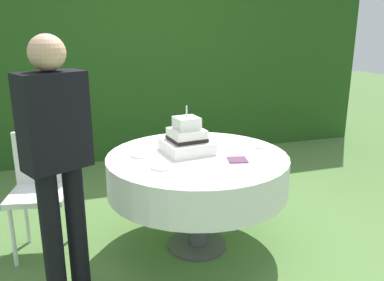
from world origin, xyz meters
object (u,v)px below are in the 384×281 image
object	(u,v)px
serving_plate_left	(162,167)
garden_chair	(41,181)
serving_plate_near	(258,146)
wedding_cake	(187,139)
standing_person	(57,155)
serving_plate_far	(141,155)
cake_table	(197,172)
napkin_stack	(237,160)

from	to	relation	value
serving_plate_left	garden_chair	xyz separation A→B (m)	(-0.79, 0.53, -0.20)
serving_plate_near	garden_chair	size ratio (longest dim) A/B	0.14
wedding_cake	serving_plate_near	bearing A→B (deg)	-4.53
garden_chair	standing_person	bearing A→B (deg)	-77.36
wedding_cake	serving_plate_near	size ratio (longest dim) A/B	2.86
serving_plate_far	serving_plate_left	distance (m)	0.30
cake_table	serving_plate_left	distance (m)	0.38
wedding_cake	serving_plate_near	world-z (taller)	wedding_cake
garden_chair	serving_plate_near	bearing A→B (deg)	-10.62
wedding_cake	serving_plate_far	distance (m)	0.36
serving_plate_near	serving_plate_left	world-z (taller)	same
serving_plate_far	serving_plate_left	xyz separation A→B (m)	(0.08, -0.29, 0.00)
wedding_cake	garden_chair	distance (m)	1.12
napkin_stack	cake_table	bearing A→B (deg)	138.41
napkin_stack	wedding_cake	bearing A→B (deg)	132.70
cake_table	wedding_cake	bearing A→B (deg)	116.42
napkin_stack	garden_chair	xyz separation A→B (m)	(-1.32, 0.55, -0.20)
wedding_cake	serving_plate_near	xyz separation A→B (m)	(0.56, -0.04, -0.09)
serving_plate_left	standing_person	bearing A→B (deg)	-170.28
cake_table	serving_plate_far	xyz separation A→B (m)	(-0.39, 0.11, 0.14)
napkin_stack	garden_chair	world-z (taller)	garden_chair
serving_plate_near	serving_plate_left	size ratio (longest dim) A/B	0.86
cake_table	wedding_cake	xyz separation A→B (m)	(-0.05, 0.10, 0.23)
serving_plate_left	wedding_cake	bearing A→B (deg)	46.59
napkin_stack	standing_person	bearing A→B (deg)	-175.60
garden_chair	serving_plate_left	bearing A→B (deg)	-34.19
serving_plate_near	napkin_stack	xyz separation A→B (m)	(-0.29, -0.25, -0.00)
cake_table	garden_chair	distance (m)	1.15
serving_plate_near	napkin_stack	world-z (taller)	serving_plate_near
serving_plate_near	standing_person	bearing A→B (deg)	-166.86
wedding_cake	serving_plate_far	size ratio (longest dim) A/B	2.58
serving_plate_left	standing_person	xyz separation A→B (m)	(-0.64, -0.11, 0.18)
serving_plate_far	standing_person	world-z (taller)	standing_person
serving_plate_far	standing_person	distance (m)	0.71
cake_table	serving_plate_near	world-z (taller)	serving_plate_near
standing_person	garden_chair	bearing A→B (deg)	102.64
serving_plate_far	garden_chair	bearing A→B (deg)	160.93
serving_plate_near	standing_person	world-z (taller)	standing_person
cake_table	garden_chair	world-z (taller)	garden_chair
serving_plate_far	standing_person	size ratio (longest dim) A/B	0.09
wedding_cake	garden_chair	xyz separation A→B (m)	(-1.05, 0.26, -0.29)
cake_table	garden_chair	bearing A→B (deg)	162.13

